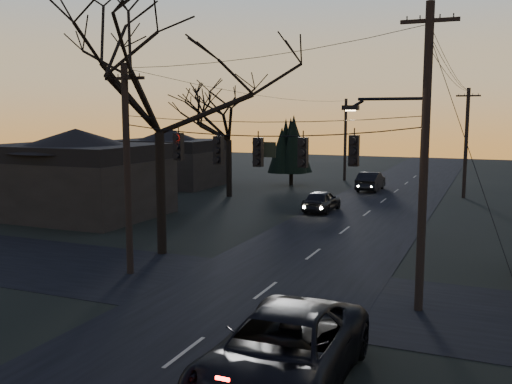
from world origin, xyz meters
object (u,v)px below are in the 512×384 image
at_px(utility_pole_right, 418,310).
at_px(utility_pole_far_r, 463,198).
at_px(sedan_oncoming_b, 371,181).
at_px(utility_pole_far_l, 344,180).
at_px(bare_tree_left, 158,82).
at_px(sedan_oncoming_a, 322,201).
at_px(utility_pole_left, 130,273).
at_px(suv_near, 283,352).

relative_size(utility_pole_right, utility_pole_far_r, 1.18).
distance_m(utility_pole_far_r, sedan_oncoming_b, 7.78).
distance_m(utility_pole_right, utility_pole_far_l, 37.79).
bearing_deg(bare_tree_left, sedan_oncoming_a, 75.56).
bearing_deg(utility_pole_far_l, utility_pole_left, -90.00).
height_order(bare_tree_left, suv_near, bare_tree_left).
distance_m(utility_pole_far_r, utility_pole_far_l, 14.01).
bearing_deg(utility_pole_left, bare_tree_left, 100.35).
distance_m(suv_near, sedan_oncoming_a, 25.28).
relative_size(utility_pole_right, utility_pole_far_l, 1.25).
bearing_deg(sedan_oncoming_a, utility_pole_far_l, -78.35).
bearing_deg(utility_pole_far_r, utility_pole_right, -90.00).
xyz_separation_m(utility_pole_left, suv_near, (9.20, -6.92, 0.91)).
height_order(utility_pole_right, suv_near, utility_pole_right).
bearing_deg(suv_near, bare_tree_left, 133.15).
bearing_deg(utility_pole_left, suv_near, -36.94).
relative_size(utility_pole_left, utility_pole_far_r, 1.00).
bearing_deg(bare_tree_left, utility_pole_right, -15.82).
bearing_deg(utility_pole_right, utility_pole_far_r, 90.00).
distance_m(suv_near, sedan_oncoming_b, 36.79).
bearing_deg(utility_pole_far_r, sedan_oncoming_a, -129.18).
distance_m(utility_pole_right, sedan_oncoming_b, 30.46).
xyz_separation_m(bare_tree_left, sedan_oncoming_b, (4.53, 26.05, -7.14)).
relative_size(sedan_oncoming_a, sedan_oncoming_b, 0.88).
distance_m(utility_pole_left, sedan_oncoming_a, 17.86).
bearing_deg(utility_pole_left, utility_pole_far_l, 90.00).
height_order(utility_pole_left, sedan_oncoming_b, utility_pole_left).
height_order(utility_pole_left, utility_pole_far_l, utility_pole_left).
relative_size(bare_tree_left, suv_near, 1.73).
height_order(utility_pole_left, suv_near, utility_pole_left).
bearing_deg(utility_pole_far_l, suv_near, -77.90).
height_order(suv_near, sedan_oncoming_a, suv_near).
relative_size(utility_pole_far_r, sedan_oncoming_a, 2.01).
xyz_separation_m(utility_pole_far_r, bare_tree_left, (-12.13, -24.56, 7.93)).
relative_size(utility_pole_right, utility_pole_left, 1.18).
relative_size(utility_pole_left, sedan_oncoming_a, 2.01).
height_order(sedan_oncoming_a, sedan_oncoming_b, sedan_oncoming_b).
bearing_deg(sedan_oncoming_b, utility_pole_right, 104.82).
relative_size(utility_pole_left, bare_tree_left, 0.75).
bearing_deg(utility_pole_far_r, bare_tree_left, -116.28).
relative_size(utility_pole_far_l, sedan_oncoming_b, 1.66).
xyz_separation_m(utility_pole_left, utility_pole_far_r, (11.50, 28.00, 0.00)).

